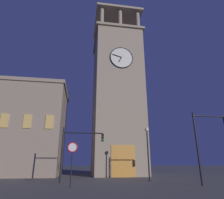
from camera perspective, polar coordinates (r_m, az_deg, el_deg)
The scene contains 6 objects.
ground_plane at distance 27.75m, azimuth -0.65°, elevation -21.84°, with size 200.00×200.00×0.00m, color #56544F.
clocktower at distance 32.31m, azimuth 1.35°, elevation 0.39°, with size 8.02×9.47×30.52m.
traffic_signal_near at distance 19.60m, azimuth -10.24°, elevation -13.08°, with size 4.07×0.41×5.11m.
traffic_signal_mid at distance 19.03m, azimuth 26.12°, elevation -9.45°, with size 3.33×0.41×6.09m.
street_lamp at distance 20.99m, azimuth 10.45°, elevation -12.57°, with size 0.44×0.44×5.35m.
no_horn_sign at distance 15.55m, azimuth -11.64°, elevation -14.78°, with size 0.78×0.14×3.28m.
Camera 1 is at (4.02, 27.40, 1.75)m, focal length 30.92 mm.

